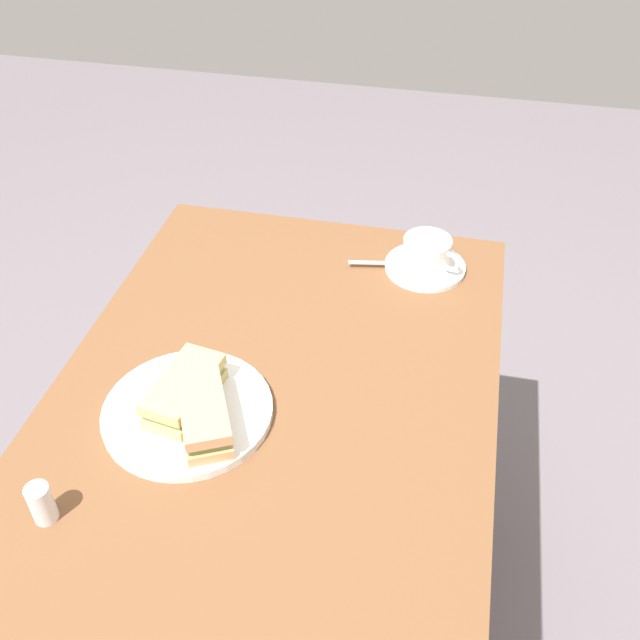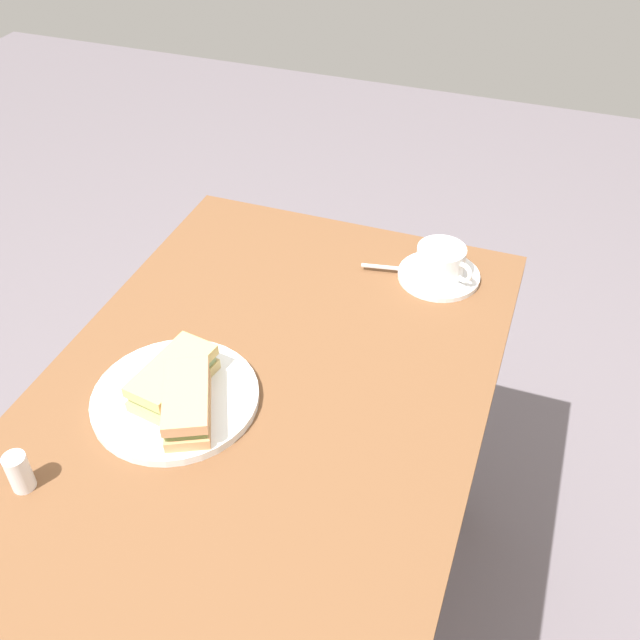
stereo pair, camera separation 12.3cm
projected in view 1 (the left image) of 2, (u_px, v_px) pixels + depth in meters
The scene contains 9 objects.
ground_plane at pixel (283, 635), 1.59m from camera, with size 6.00×6.00×0.00m, color #655C63.
dining_table at pixel (271, 461), 1.21m from camera, with size 1.06×0.69×0.73m.
sandwich_plate at pixel (188, 411), 1.10m from camera, with size 0.26×0.26×0.01m, color white.
sandwich_front at pixel (184, 391), 1.09m from camera, with size 0.16×0.09×0.05m.
sandwich_back at pixel (204, 415), 1.05m from camera, with size 0.16×0.12×0.05m.
coffee_saucer at pixel (425, 267), 1.39m from camera, with size 0.15×0.15×0.01m, color white.
coffee_cup at pixel (427, 252), 1.36m from camera, with size 0.09×0.11×0.06m.
spoon at pixel (383, 263), 1.38m from camera, with size 0.03×0.10×0.01m.
salt_shaker at pixel (42, 503), 0.95m from camera, with size 0.03×0.03×0.06m, color silver.
Camera 1 is at (0.73, 0.24, 1.56)m, focal length 40.86 mm.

